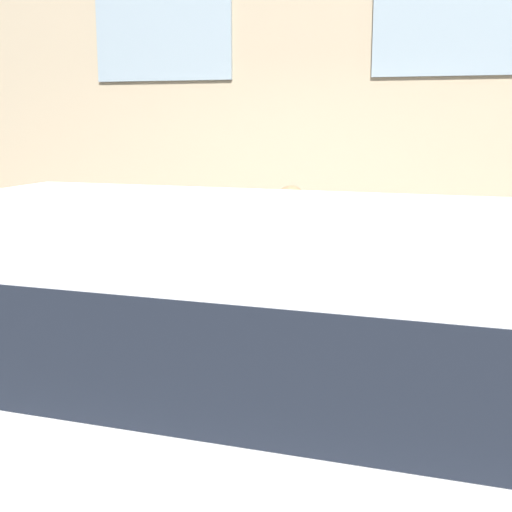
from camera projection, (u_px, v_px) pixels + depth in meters
The scene contains 5 objects.
ground_plane at pixel (197, 436), 4.48m from camera, with size 80.00×80.00×0.00m, color #2D2D30.
sidewalk at pixel (257, 365), 5.58m from camera, with size 2.38×60.00×0.12m.
fire_hydrant at pixel (220, 333), 4.92m from camera, with size 0.29×0.41×0.74m.
person at pixel (290, 260), 5.19m from camera, with size 0.33×0.22×1.37m.
parked_truck_white_near at pixel (205, 366), 2.97m from camera, with size 2.10×4.60×1.60m.
Camera 1 is at (-3.84, -1.68, 1.97)m, focal length 50.00 mm.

